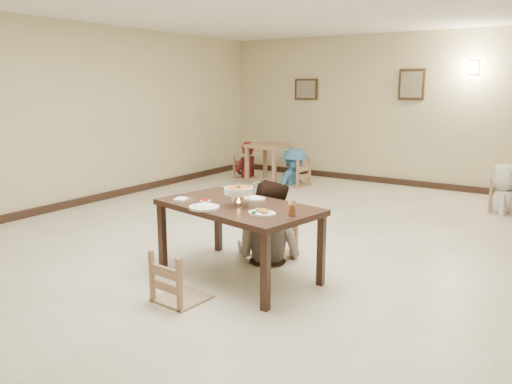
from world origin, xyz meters
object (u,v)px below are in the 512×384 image
Objects in this scene: curry_warmer at (239,191)px; bg_chair_ll at (246,157)px; chair_far at (275,219)px; main_diner at (269,180)px; main_table at (238,212)px; bg_chair_lr at (295,160)px; chair_near at (181,253)px; bg_table_left at (270,151)px; bg_chair_rl at (505,184)px; bg_diner_b at (295,148)px; bg_diner_c at (507,164)px; drink_glass at (292,209)px; bg_diner_a at (246,142)px.

curry_warmer is 5.78m from bg_chair_ll.
main_diner is at bearing -91.18° from chair_far.
bg_chair_lr is at bearing 122.97° from main_table.
chair_near is 0.89m from curry_warmer.
bg_chair_lr reaches higher than chair_near.
main_diner is 4.40m from bg_chair_lr.
main_table is 1.75× the size of bg_chair_lr.
bg_table_left is at bearing -89.57° from bg_chair_lr.
main_diner is (-0.03, 0.65, 0.23)m from main_table.
bg_diner_b is (-3.83, 0.02, 0.32)m from bg_chair_rl.
main_diner reaches higher than bg_diner_b.
main_diner is 4.38m from bg_diner_b.
chair_far is 1.02× the size of bg_chair_rl.
main_table is at bearing -92.75° from chair_near.
main_diner is at bearing -32.84° from bg_diner_c.
chair_near reaches higher than bg_chair_ll.
main_table is 5.32m from bg_table_left.
main_diner is at bearing -130.78° from bg_chair_ll.
main_diner is 5.17m from bg_chair_ll.
chair_near reaches higher than drink_glass.
bg_diner_a reaches higher than main_table.
drink_glass is at bearing 50.68° from bg_diner_a.
curry_warmer is 0.20× the size of bg_diner_a.
main_diner is (0.06, 1.43, 0.47)m from chair_near.
main_diner is at bearing -149.69° from bg_diner_b.
chair_far is at bearing -148.87° from bg_diner_b.
bg_chair_rl is at bearing 77.78° from main_table.
chair_far is at bearing 129.60° from drink_glass.
chair_far is at bearing -96.40° from main_diner.
drink_glass is 5.38m from bg_chair_lr.
bg_chair_lr is at bearing -65.25° from main_diner.
bg_diner_a is (0.00, 0.00, 0.34)m from bg_chair_ll.
main_table is at bearing -134.51° from bg_chair_ll.
bg_diner_a reaches higher than bg_table_left.
curry_warmer reaches higher than drink_glass.
curry_warmer is 0.65m from drink_glass.
bg_diner_a is 5.10m from bg_diner_c.
bg_diner_b is at bearing 118.88° from drink_glass.
bg_diner_b is (-1.87, 3.96, -0.16)m from main_diner.
bg_chair_rl is 5.11m from bg_diner_a.
main_diner is 1.04m from drink_glass.
bg_diner_a is (-5.09, 0.15, 0.36)m from bg_chair_rl.
curry_warmer is 2.31× the size of drink_glass.
chair_far is at bearing -88.69° from chair_near.
bg_diner_c is (5.09, -0.15, -0.03)m from bg_diner_a.
main_table is at bearing 172.31° from drink_glass.
chair_far is at bearing 32.35° from bg_chair_lr.
bg_chair_ll is 5.10m from bg_chair_rl.
bg_diner_a is at bearing -98.09° from bg_diner_c.
main_table is 2.03× the size of bg_chair_rl.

